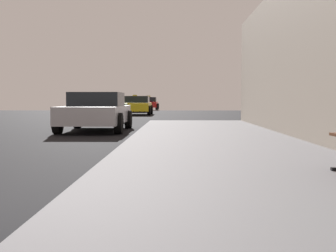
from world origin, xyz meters
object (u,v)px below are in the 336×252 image
(car_green, at_px, (106,108))
(car_silver, at_px, (96,111))
(car_yellow, at_px, (137,105))
(car_white, at_px, (135,104))
(car_red, at_px, (148,103))

(car_green, bearing_deg, car_silver, 96.18)
(car_yellow, bearing_deg, car_green, 85.44)
(car_white, xyz_separation_m, car_red, (0.74, 7.04, 0.00))
(car_yellow, xyz_separation_m, car_white, (-0.79, 7.28, -0.00))
(car_green, height_order, car_white, car_white)
(car_green, xyz_separation_m, car_white, (-0.07, 16.27, 0.00))
(car_green, bearing_deg, car_yellow, -94.56)
(car_green, bearing_deg, car_red, -91.64)
(car_yellow, height_order, car_red, car_red)
(car_silver, height_order, car_green, same)
(car_silver, xyz_separation_m, car_green, (-0.76, 7.05, -0.00))
(car_silver, distance_m, car_white, 23.34)
(car_green, relative_size, car_yellow, 0.97)
(car_silver, relative_size, car_white, 1.06)
(car_silver, xyz_separation_m, car_yellow, (-0.05, 16.04, -0.00))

